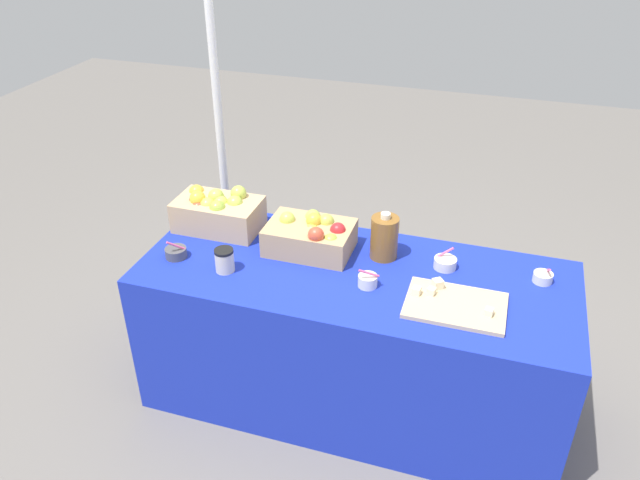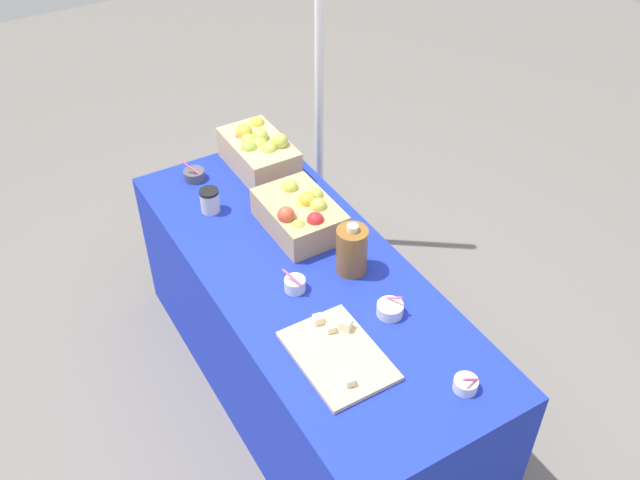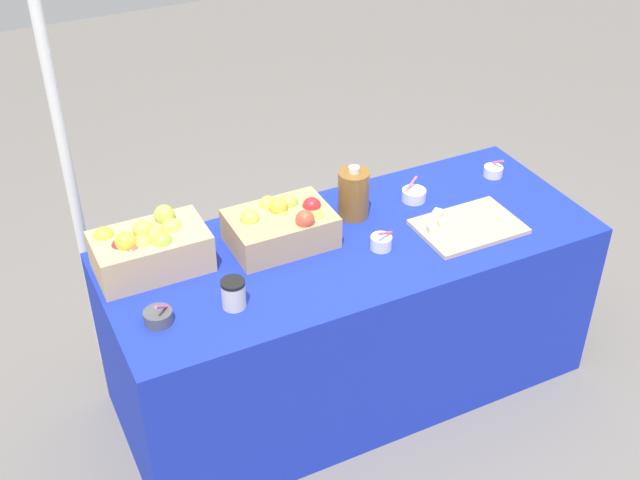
{
  "view_description": "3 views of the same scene",
  "coord_description": "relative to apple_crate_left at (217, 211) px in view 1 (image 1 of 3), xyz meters",
  "views": [
    {
      "loc": [
        0.54,
        -2.19,
        2.26
      ],
      "look_at": [
        -0.17,
        0.03,
        0.85
      ],
      "focal_mm": 35.0,
      "sensor_mm": 36.0,
      "label": 1
    },
    {
      "loc": [
        1.82,
        -1.01,
        2.64
      ],
      "look_at": [
        0.04,
        0.05,
        0.9
      ],
      "focal_mm": 40.03,
      "sensor_mm": 36.0,
      "label": 2
    },
    {
      "loc": [
        -1.25,
        -2.25,
        2.53
      ],
      "look_at": [
        -0.14,
        -0.0,
        0.79
      ],
      "focal_mm": 46.13,
      "sensor_mm": 36.0,
      "label": 3
    }
  ],
  "objects": [
    {
      "name": "ground_plane",
      "position": [
        0.74,
        -0.17,
        -0.83
      ],
      "size": [
        10.0,
        10.0,
        0.0
      ],
      "primitive_type": "plane",
      "color": "slate"
    },
    {
      "name": "table",
      "position": [
        0.74,
        -0.17,
        -0.46
      ],
      "size": [
        1.9,
        0.76,
        0.74
      ],
      "primitive_type": "cube",
      "color": "#192DB7",
      "rests_on": "ground_plane"
    },
    {
      "name": "apple_crate_left",
      "position": [
        0.0,
        0.0,
        0.0
      ],
      "size": [
        0.41,
        0.24,
        0.21
      ],
      "color": "tan",
      "rests_on": "table"
    },
    {
      "name": "apple_crate_middle",
      "position": [
        0.5,
        -0.06,
        -0.02
      ],
      "size": [
        0.39,
        0.26,
        0.18
      ],
      "color": "tan",
      "rests_on": "table"
    },
    {
      "name": "cutting_board_front",
      "position": [
        1.18,
        -0.29,
        -0.08
      ],
      "size": [
        0.4,
        0.28,
        0.06
      ],
      "color": "#D1B284",
      "rests_on": "table"
    },
    {
      "name": "sample_bowl_near",
      "position": [
        -0.07,
        -0.3,
        -0.07
      ],
      "size": [
        0.1,
        0.1,
        0.1
      ],
      "color": "#4C4C51",
      "rests_on": "table"
    },
    {
      "name": "sample_bowl_mid",
      "position": [
        1.1,
        -0.02,
        -0.07
      ],
      "size": [
        0.1,
        0.1,
        0.09
      ],
      "color": "silver",
      "rests_on": "table"
    },
    {
      "name": "sample_bowl_far",
      "position": [
        0.81,
        -0.26,
        -0.06
      ],
      "size": [
        0.09,
        0.08,
        0.1
      ],
      "color": "silver",
      "rests_on": "table"
    },
    {
      "name": "sample_bowl_extra",
      "position": [
        1.51,
        -0.0,
        -0.07
      ],
      "size": [
        0.08,
        0.08,
        0.09
      ],
      "color": "silver",
      "rests_on": "table"
    },
    {
      "name": "cider_jug",
      "position": [
        0.82,
        -0.01,
        0.01
      ],
      "size": [
        0.12,
        0.12,
        0.22
      ],
      "color": "brown",
      "rests_on": "table"
    },
    {
      "name": "coffee_cup",
      "position": [
        0.19,
        -0.33,
        -0.04
      ],
      "size": [
        0.08,
        0.08,
        0.11
      ],
      "color": "beige",
      "rests_on": "table"
    },
    {
      "name": "tent_pole",
      "position": [
        -0.17,
        0.43,
        0.13
      ],
      "size": [
        0.04,
        0.04,
        1.93
      ],
      "primitive_type": "cylinder",
      "color": "white",
      "rests_on": "ground_plane"
    }
  ]
}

